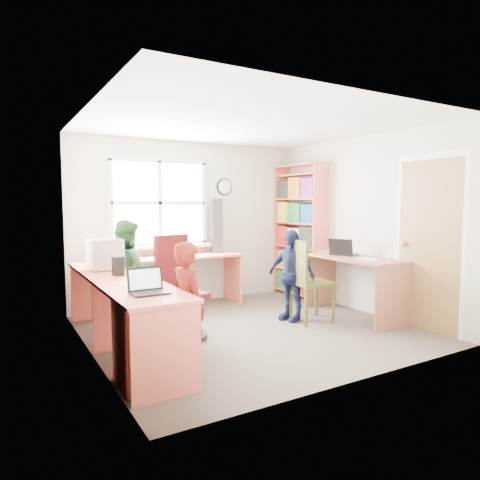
{
  "coord_description": "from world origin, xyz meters",
  "views": [
    {
      "loc": [
        -2.61,
        -4.22,
        1.5
      ],
      "look_at": [
        0.0,
        0.25,
        1.05
      ],
      "focal_mm": 32.0,
      "sensor_mm": 36.0,
      "label": 1
    }
  ],
  "objects_px": {
    "swivel_chair": "(179,294)",
    "cd_tower": "(217,226)",
    "right_desk": "(354,273)",
    "person_red": "(188,307)",
    "l_desk": "(151,311)",
    "crt_monitor": "(105,254)",
    "wooden_chair": "(306,278)",
    "laptop_right": "(343,251)",
    "bookshelf": "(300,234)",
    "person_navy": "(291,275)",
    "potted_plant": "(165,245)",
    "person_green": "(128,274)",
    "laptop_left": "(148,287)"
  },
  "relations": [
    {
      "from": "bookshelf",
      "to": "right_desk",
      "type": "bearing_deg",
      "value": -95.53
    },
    {
      "from": "l_desk",
      "to": "laptop_right",
      "type": "relative_size",
      "value": 7.05
    },
    {
      "from": "swivel_chair",
      "to": "bookshelf",
      "type": "bearing_deg",
      "value": 8.0
    },
    {
      "from": "l_desk",
      "to": "potted_plant",
      "type": "xyz_separation_m",
      "value": [
        0.81,
        1.79,
        0.45
      ]
    },
    {
      "from": "laptop_right",
      "to": "person_red",
      "type": "relative_size",
      "value": 0.36
    },
    {
      "from": "laptop_right",
      "to": "laptop_left",
      "type": "bearing_deg",
      "value": 83.06
    },
    {
      "from": "right_desk",
      "to": "crt_monitor",
      "type": "relative_size",
      "value": 3.75
    },
    {
      "from": "laptop_left",
      "to": "person_green",
      "type": "height_order",
      "value": "person_green"
    },
    {
      "from": "laptop_right",
      "to": "person_red",
      "type": "distance_m",
      "value": 2.77
    },
    {
      "from": "crt_monitor",
      "to": "person_red",
      "type": "relative_size",
      "value": 0.32
    },
    {
      "from": "bookshelf",
      "to": "crt_monitor",
      "type": "relative_size",
      "value": 5.68
    },
    {
      "from": "wooden_chair",
      "to": "laptop_right",
      "type": "height_order",
      "value": "wooden_chair"
    },
    {
      "from": "cd_tower",
      "to": "potted_plant",
      "type": "relative_size",
      "value": 2.59
    },
    {
      "from": "person_red",
      "to": "person_navy",
      "type": "xyz_separation_m",
      "value": [
        1.8,
        0.88,
        -0.0
      ]
    },
    {
      "from": "potted_plant",
      "to": "wooden_chair",
      "type": "bearing_deg",
      "value": -50.68
    },
    {
      "from": "right_desk",
      "to": "laptop_right",
      "type": "distance_m",
      "value": 0.34
    },
    {
      "from": "right_desk",
      "to": "laptop_right",
      "type": "xyz_separation_m",
      "value": [
        -0.02,
        0.2,
        0.27
      ]
    },
    {
      "from": "crt_monitor",
      "to": "person_green",
      "type": "relative_size",
      "value": 0.28
    },
    {
      "from": "laptop_right",
      "to": "l_desk",
      "type": "bearing_deg",
      "value": 74.18
    },
    {
      "from": "swivel_chair",
      "to": "person_red",
      "type": "bearing_deg",
      "value": -121.2
    },
    {
      "from": "wooden_chair",
      "to": "person_navy",
      "type": "xyz_separation_m",
      "value": [
        -0.12,
        0.17,
        0.02
      ]
    },
    {
      "from": "person_red",
      "to": "person_green",
      "type": "relative_size",
      "value": 0.89
    },
    {
      "from": "laptop_right",
      "to": "potted_plant",
      "type": "relative_size",
      "value": 1.33
    },
    {
      "from": "crt_monitor",
      "to": "cd_tower",
      "type": "xyz_separation_m",
      "value": [
        1.84,
        0.85,
        0.23
      ]
    },
    {
      "from": "l_desk",
      "to": "swivel_chair",
      "type": "xyz_separation_m",
      "value": [
        0.48,
        0.47,
        0.03
      ]
    },
    {
      "from": "bookshelf",
      "to": "crt_monitor",
      "type": "xyz_separation_m",
      "value": [
        -3.17,
        -0.52,
        -0.08
      ]
    },
    {
      "from": "swivel_chair",
      "to": "cd_tower",
      "type": "relative_size",
      "value": 1.4
    },
    {
      "from": "l_desk",
      "to": "cd_tower",
      "type": "relative_size",
      "value": 3.64
    },
    {
      "from": "wooden_chair",
      "to": "person_green",
      "type": "relative_size",
      "value": 0.8
    },
    {
      "from": "l_desk",
      "to": "cd_tower",
      "type": "height_order",
      "value": "cd_tower"
    },
    {
      "from": "right_desk",
      "to": "crt_monitor",
      "type": "xyz_separation_m",
      "value": [
        -3.04,
        0.81,
        0.35
      ]
    },
    {
      "from": "wooden_chair",
      "to": "laptop_right",
      "type": "distance_m",
      "value": 0.77
    },
    {
      "from": "l_desk",
      "to": "person_green",
      "type": "distance_m",
      "value": 1.15
    },
    {
      "from": "laptop_right",
      "to": "potted_plant",
      "type": "distance_m",
      "value": 2.47
    },
    {
      "from": "l_desk",
      "to": "laptop_left",
      "type": "xyz_separation_m",
      "value": [
        -0.19,
        -0.51,
        0.34
      ]
    },
    {
      "from": "cd_tower",
      "to": "person_red",
      "type": "distance_m",
      "value": 2.77
    },
    {
      "from": "wooden_chair",
      "to": "laptop_right",
      "type": "xyz_separation_m",
      "value": [
        0.71,
        0.11,
        0.28
      ]
    },
    {
      "from": "l_desk",
      "to": "bookshelf",
      "type": "bearing_deg",
      "value": 26.43
    },
    {
      "from": "laptop_left",
      "to": "cd_tower",
      "type": "xyz_separation_m",
      "value": [
        1.83,
        2.3,
        0.36
      ]
    },
    {
      "from": "right_desk",
      "to": "swivel_chair",
      "type": "distance_m",
      "value": 2.38
    },
    {
      "from": "laptop_right",
      "to": "person_navy",
      "type": "relative_size",
      "value": 0.36
    },
    {
      "from": "l_desk",
      "to": "wooden_chair",
      "type": "distance_m",
      "value": 2.11
    },
    {
      "from": "right_desk",
      "to": "person_red",
      "type": "height_order",
      "value": "person_red"
    },
    {
      "from": "laptop_right",
      "to": "cd_tower",
      "type": "relative_size",
      "value": 0.52
    },
    {
      "from": "cd_tower",
      "to": "person_navy",
      "type": "distance_m",
      "value": 1.55
    },
    {
      "from": "laptop_right",
      "to": "person_green",
      "type": "height_order",
      "value": "person_green"
    },
    {
      "from": "l_desk",
      "to": "wooden_chair",
      "type": "bearing_deg",
      "value": 6.19
    },
    {
      "from": "laptop_left",
      "to": "person_navy",
      "type": "relative_size",
      "value": 0.27
    },
    {
      "from": "swivel_chair",
      "to": "cd_tower",
      "type": "bearing_deg",
      "value": 34.83
    },
    {
      "from": "wooden_chair",
      "to": "person_navy",
      "type": "distance_m",
      "value": 0.2
    }
  ]
}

